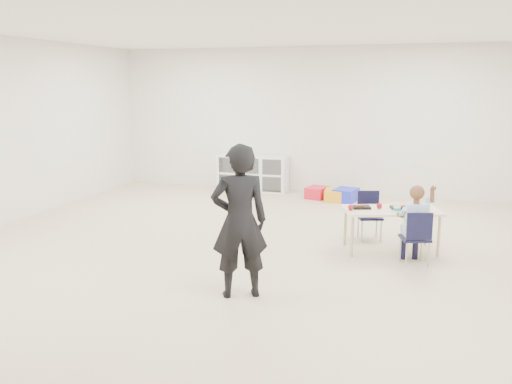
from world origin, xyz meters
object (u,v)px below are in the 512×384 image
(table, at_px, (391,230))
(cubby_shelf, at_px, (253,173))
(child, at_px, (416,222))
(adult, at_px, (239,221))
(chair_near, at_px, (415,237))

(table, height_order, cubby_shelf, cubby_shelf)
(child, relative_size, cubby_shelf, 0.74)
(adult, bearing_deg, table, -150.79)
(table, bearing_deg, cubby_shelf, 113.07)
(chair_near, height_order, adult, adult)
(adult, bearing_deg, chair_near, -163.63)
(table, xyz_separation_m, child, (0.30, -0.44, 0.24))
(chair_near, bearing_deg, adult, -155.25)
(chair_near, bearing_deg, cubby_shelf, 112.31)
(table, xyz_separation_m, adult, (-1.34, -1.98, 0.49))
(child, distance_m, cubby_shelf, 4.91)
(cubby_shelf, height_order, adult, adult)
(chair_near, relative_size, adult, 0.42)
(adult, bearing_deg, cubby_shelf, -100.33)
(chair_near, distance_m, child, 0.19)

